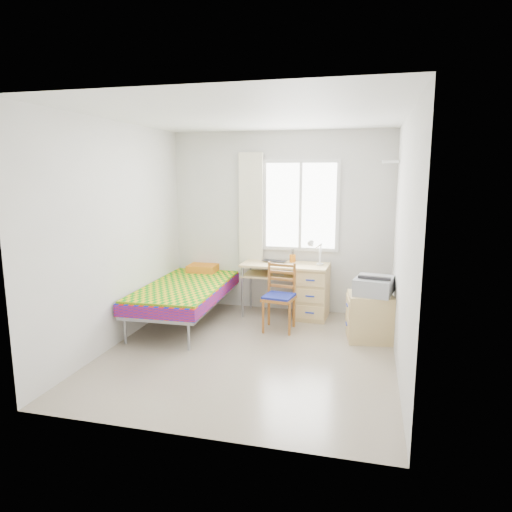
{
  "coord_description": "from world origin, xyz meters",
  "views": [
    {
      "loc": [
        1.26,
        -4.75,
        2.01
      ],
      "look_at": [
        -0.06,
        0.55,
        1.01
      ],
      "focal_mm": 32.0,
      "sensor_mm": 36.0,
      "label": 1
    }
  ],
  "objects_px": {
    "chair": "(280,292)",
    "cabinet": "(369,317)",
    "printer": "(374,285)",
    "desk": "(307,289)",
    "bed": "(189,289)"
  },
  "relations": [
    {
      "from": "bed",
      "to": "cabinet",
      "type": "xyz_separation_m",
      "value": [
        2.41,
        -0.17,
        -0.16
      ]
    },
    {
      "from": "desk",
      "to": "cabinet",
      "type": "xyz_separation_m",
      "value": [
        0.85,
        -0.7,
        -0.12
      ]
    },
    {
      "from": "chair",
      "to": "cabinet",
      "type": "bearing_deg",
      "value": 2.66
    },
    {
      "from": "chair",
      "to": "cabinet",
      "type": "distance_m",
      "value": 1.15
    },
    {
      "from": "bed",
      "to": "cabinet",
      "type": "distance_m",
      "value": 2.43
    },
    {
      "from": "cabinet",
      "to": "printer",
      "type": "relative_size",
      "value": 1.05
    },
    {
      "from": "chair",
      "to": "printer",
      "type": "relative_size",
      "value": 1.56
    },
    {
      "from": "bed",
      "to": "printer",
      "type": "bearing_deg",
      "value": -4.99
    },
    {
      "from": "cabinet",
      "to": "printer",
      "type": "xyz_separation_m",
      "value": [
        0.04,
        0.03,
        0.39
      ]
    },
    {
      "from": "chair",
      "to": "printer",
      "type": "distance_m",
      "value": 1.18
    },
    {
      "from": "cabinet",
      "to": "printer",
      "type": "height_order",
      "value": "printer"
    },
    {
      "from": "desk",
      "to": "cabinet",
      "type": "relative_size",
      "value": 2.08
    },
    {
      "from": "bed",
      "to": "desk",
      "type": "height_order",
      "value": "bed"
    },
    {
      "from": "chair",
      "to": "printer",
      "type": "bearing_deg",
      "value": 4.19
    },
    {
      "from": "desk",
      "to": "bed",
      "type": "bearing_deg",
      "value": -158.92
    }
  ]
}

